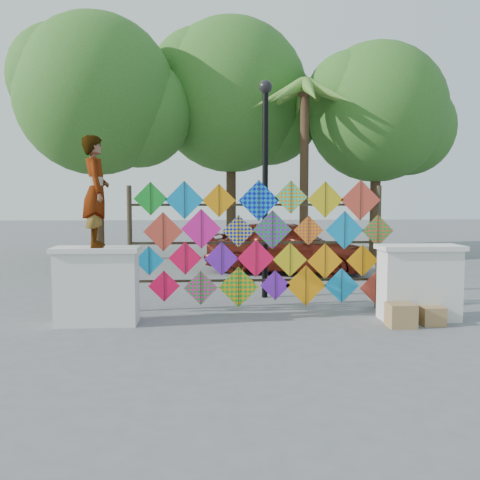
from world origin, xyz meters
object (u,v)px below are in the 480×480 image
at_px(vendor_woman, 96,192).
at_px(sedan, 286,246).
at_px(kite_rack, 262,244).
at_px(lamppost, 265,168).

bearing_deg(vendor_woman, sedan, -45.73).
height_order(kite_rack, sedan, kite_rack).
bearing_deg(lamppost, kite_rack, -98.83).
height_order(kite_rack, vendor_woman, vendor_woman).
bearing_deg(kite_rack, sedan, 76.23).
bearing_deg(sedan, vendor_woman, 164.90).
height_order(kite_rack, lamppost, lamppost).
bearing_deg(sedan, kite_rack, -173.99).
relative_size(kite_rack, sedan, 1.13).
bearing_deg(lamppost, sedan, 74.48).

